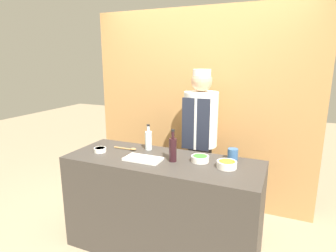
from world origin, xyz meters
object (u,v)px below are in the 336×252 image
sauce_bowl_green (200,158)px  sauce_bowl_brown (100,150)px  bottle_clear (148,140)px  cutting_board (143,159)px  chef_center (200,141)px  bottle_wine (173,149)px  cup_blue (233,154)px  wooden_spoon (128,149)px  sauce_bowl_yellow (227,164)px

sauce_bowl_green → sauce_bowl_brown: (-0.98, -0.14, -0.01)m
sauce_bowl_brown → bottle_clear: size_ratio=0.46×
cutting_board → sauce_bowl_brown: bearing=176.3°
chef_center → bottle_clear: bearing=-126.9°
bottle_wine → chef_center: (0.03, 0.72, -0.11)m
cup_blue → wooden_spoon: 1.02m
sauce_bowl_green → wooden_spoon: bearing=177.7°
bottle_wine → bottle_clear: bottle_wine is taller
bottle_wine → wooden_spoon: (-0.54, 0.12, -0.10)m
cutting_board → wooden_spoon: wooden_spoon is taller
cup_blue → sauce_bowl_yellow: bearing=-91.6°
bottle_wine → wooden_spoon: size_ratio=1.16×
sauce_bowl_green → sauce_bowl_yellow: (0.25, -0.05, 0.00)m
sauce_bowl_yellow → bottle_clear: 0.85m
sauce_bowl_yellow → cutting_board: size_ratio=0.49×
sauce_bowl_green → cup_blue: bearing=33.2°
cup_blue → chef_center: bearing=134.1°
sauce_bowl_brown → cup_blue: cup_blue is taller
chef_center → sauce_bowl_brown: bearing=-135.5°
cutting_board → bottle_clear: bottle_clear is taller
bottle_clear → sauce_bowl_yellow: bearing=-12.0°
bottle_wine → chef_center: size_ratio=0.17×
bottle_wine → wooden_spoon: bottle_wine is taller
cutting_board → wooden_spoon: 0.34m
wooden_spoon → sauce_bowl_yellow: bearing=-4.8°
sauce_bowl_yellow → bottle_clear: (-0.82, 0.18, 0.07)m
bottle_clear → wooden_spoon: size_ratio=1.03×
bottle_wine → cutting_board: bearing=-163.0°
cutting_board → cup_blue: cup_blue is taller
bottle_clear → cup_blue: (0.83, 0.04, -0.05)m
sauce_bowl_green → chef_center: size_ratio=0.09×
bottle_wine → cup_blue: bearing=28.1°
sauce_bowl_green → bottle_clear: (-0.58, 0.12, 0.07)m
sauce_bowl_green → sauce_bowl_yellow: sauce_bowl_yellow is taller
bottle_clear → bottle_wine: bearing=-31.1°
sauce_bowl_brown → cup_blue: (1.23, 0.30, 0.03)m
sauce_bowl_brown → wooden_spoon: bearing=37.7°
wooden_spoon → sauce_bowl_brown: bearing=-142.3°
sauce_bowl_yellow → bottle_clear: bottle_clear is taller
bottle_wine → cup_blue: (0.48, 0.26, -0.06)m
wooden_spoon → chef_center: 0.82m
sauce_bowl_green → bottle_wine: bearing=-158.3°
cup_blue → wooden_spoon: cup_blue is taller
cutting_board → bottle_wine: bottle_wine is taller
sauce_bowl_yellow → wooden_spoon: 1.01m
wooden_spoon → bottle_wine: bearing=-12.6°
cup_blue → sauce_bowl_green: bearing=-146.8°
wooden_spoon → bottle_clear: bearing=26.4°
sauce_bowl_brown → cutting_board: 0.50m
cup_blue → wooden_spoon: (-1.01, -0.14, -0.04)m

